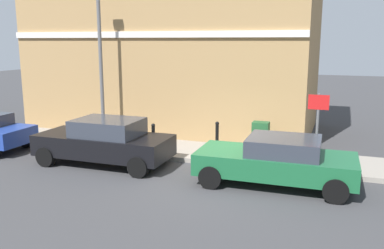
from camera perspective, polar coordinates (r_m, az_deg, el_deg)
The scene contains 10 objects.
ground at distance 12.45m, azimuth 4.49°, elevation -7.11°, with size 80.00×80.00×0.00m, color #38383A.
sidewalk at distance 16.70m, azimuth -13.71°, elevation -2.29°, with size 2.33×30.00×0.15m, color gray.
corner_building at distance 19.11m, azimuth -2.33°, elevation 10.74°, with size 6.26×12.33×7.42m.
car_green at distance 11.68m, azimuth 11.71°, elevation -4.88°, with size 2.04×4.38×1.38m.
car_black at distance 13.62m, azimuth -12.00°, elevation -2.28°, with size 1.95×4.42×1.52m.
utility_cabinet at distance 14.10m, azimuth 9.47°, elevation -2.11°, with size 0.46×0.61×1.15m.
bollard_near_cabinet at distance 14.55m, azimuth 3.50°, elevation -1.46°, with size 0.14×0.14×1.04m.
bollard_far_kerb at distance 14.25m, azimuth -5.38°, elevation -1.77°, with size 0.14×0.14×1.04m.
street_sign at distance 12.77m, azimuth 17.03°, elevation 0.60°, with size 0.08×0.60×2.30m.
lamppost at distance 16.17m, azimuth -12.57°, elevation 8.90°, with size 0.20×0.44×5.72m.
Camera 1 is at (-11.36, -3.17, 3.97)m, focal length 38.43 mm.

